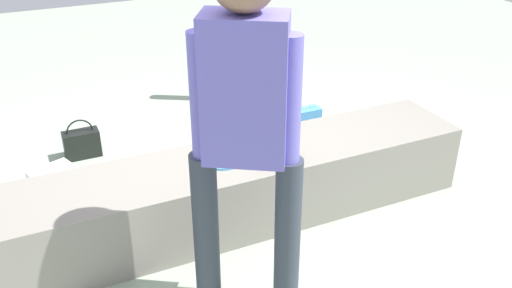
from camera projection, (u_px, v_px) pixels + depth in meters
The scene contains 12 objects.
ground_plane at pixel (241, 218), 3.46m from camera, with size 12.00×12.00×0.00m, color #92A48B.
concrete_ledge at pixel (241, 188), 3.36m from camera, with size 2.90×0.55×0.44m, color gray.
child_seated at pixel (265, 119), 3.22m from camera, with size 0.28×0.32×0.48m.
adult_standing at pixel (245, 113), 2.33m from camera, with size 0.46×0.37×1.74m.
cake_plate at pixel (224, 158), 3.20m from camera, with size 0.22×0.22×0.06m.
gift_bag at pixel (305, 125), 4.30m from camera, with size 0.24×0.11×0.33m.
railing_post at pixel (232, 57), 4.92m from camera, with size 0.36×0.36×1.10m.
water_bottle_near_gift at pixel (214, 156), 3.97m from camera, with size 0.06×0.06×0.21m.
water_bottle_far_side at pixel (254, 125), 4.41m from camera, with size 0.07×0.07×0.23m.
party_cup_red at pixel (257, 168), 3.90m from camera, with size 0.08×0.08×0.10m, color red.
cake_box_white at pixel (56, 179), 3.74m from camera, with size 0.29×0.26×0.13m, color white.
handbag_black_leather at pixel (82, 143), 4.11m from camera, with size 0.26×0.13×0.30m.
Camera 1 is at (-1.11, -2.62, 2.02)m, focal length 38.82 mm.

